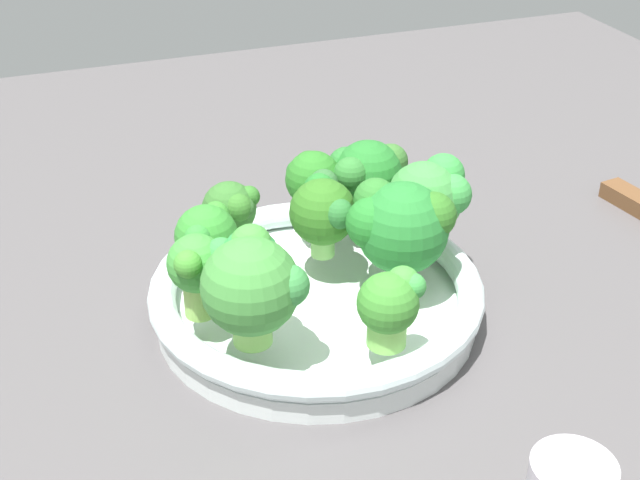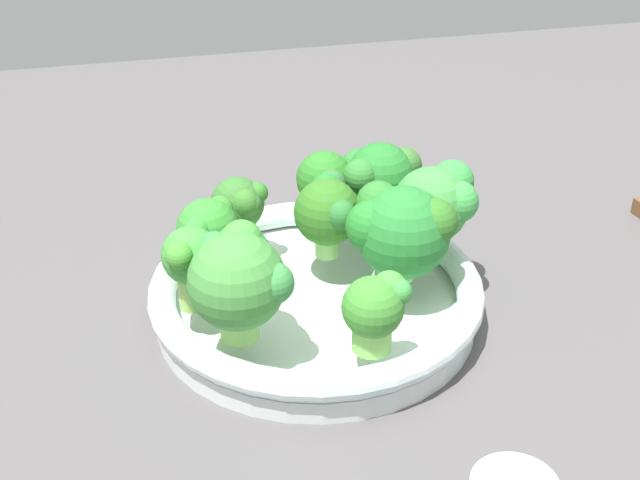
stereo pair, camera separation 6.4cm
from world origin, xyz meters
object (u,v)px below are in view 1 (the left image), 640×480
(broccoli_floret_4, at_px, (399,224))
(broccoli_floret_5, at_px, (366,174))
(broccoli_floret_1, at_px, (391,304))
(broccoli_floret_8, at_px, (200,267))
(broccoli_floret_7, at_px, (253,281))
(broccoli_floret_6, at_px, (207,237))
(bowl, at_px, (320,295))
(broccoli_floret_3, at_px, (312,180))
(broccoli_floret_0, at_px, (430,196))
(broccoli_floret_9, at_px, (232,211))
(broccoli_floret_2, at_px, (324,209))

(broccoli_floret_4, xyz_separation_m, broccoli_floret_5, (-0.08, 0.01, 0.00))
(broccoli_floret_1, bearing_deg, broccoli_floret_8, -123.97)
(broccoli_floret_7, bearing_deg, broccoli_floret_6, -171.96)
(bowl, xyz_separation_m, broccoli_floret_6, (-0.02, -0.08, 0.05))
(broccoli_floret_7, bearing_deg, broccoli_floret_3, 146.58)
(broccoli_floret_7, relative_size, broccoli_floret_8, 1.24)
(broccoli_floret_5, relative_size, broccoli_floret_6, 1.16)
(bowl, height_order, broccoli_floret_0, broccoli_floret_0)
(broccoli_floret_6, height_order, broccoli_floret_7, broccoli_floret_7)
(broccoli_floret_7, relative_size, broccoli_floret_9, 1.44)
(bowl, bearing_deg, broccoli_floret_0, 95.83)
(bowl, distance_m, broccoli_floret_5, 0.11)
(broccoli_floret_4, relative_size, broccoli_floret_7, 1.02)
(broccoli_floret_7, bearing_deg, broccoli_floret_2, 136.92)
(broccoli_floret_2, height_order, broccoli_floret_9, broccoli_floret_2)
(broccoli_floret_3, height_order, broccoli_floret_8, broccoli_floret_3)
(broccoli_floret_1, bearing_deg, broccoli_floret_9, -157.89)
(broccoli_floret_4, xyz_separation_m, broccoli_floret_8, (0.00, -0.15, -0.00))
(broccoli_floret_0, xyz_separation_m, broccoli_floret_1, (0.10, -0.08, -0.01))
(broccoli_floret_3, xyz_separation_m, broccoli_floret_8, (0.09, -0.11, -0.00))
(broccoli_floret_0, distance_m, broccoli_floret_3, 0.10)
(broccoli_floret_3, relative_size, broccoli_floret_5, 0.93)
(broccoli_floret_1, relative_size, broccoli_floret_4, 0.69)
(broccoli_floret_3, xyz_separation_m, broccoli_floret_9, (0.01, -0.07, -0.01))
(broccoli_floret_3, height_order, broccoli_floret_9, broccoli_floret_3)
(broccoli_floret_5, distance_m, broccoli_floret_7, 0.18)
(broccoli_floret_6, bearing_deg, broccoli_floret_5, 107.09)
(broccoli_floret_3, bearing_deg, broccoli_floret_5, 79.12)
(broccoli_floret_8, bearing_deg, broccoli_floret_4, 91.58)
(broccoli_floret_1, relative_size, broccoli_floret_9, 1.02)
(bowl, bearing_deg, broccoli_floret_2, 155.04)
(broccoli_floret_1, height_order, broccoli_floret_2, broccoli_floret_2)
(broccoli_floret_5, relative_size, broccoli_floret_7, 0.91)
(broccoli_floret_3, xyz_separation_m, broccoli_floret_7, (0.13, -0.09, 0.00))
(bowl, distance_m, broccoli_floret_3, 0.10)
(broccoli_floret_7, distance_m, broccoli_floret_9, 0.12)
(broccoli_floret_0, bearing_deg, broccoli_floret_1, -36.95)
(broccoli_floret_2, bearing_deg, broccoli_floret_7, -43.08)
(broccoli_floret_4, relative_size, broccoli_floret_9, 1.46)
(bowl, relative_size, broccoli_floret_1, 4.65)
(broccoli_floret_5, xyz_separation_m, broccoli_floret_6, (0.04, -0.14, -0.01))
(broccoli_floret_2, distance_m, broccoli_floret_4, 0.06)
(broccoli_floret_0, height_order, broccoli_floret_1, broccoli_floret_0)
(broccoli_floret_4, distance_m, broccoli_floret_7, 0.13)
(bowl, height_order, broccoli_floret_6, broccoli_floret_6)
(bowl, distance_m, broccoli_floret_9, 0.09)
(broccoli_floret_0, xyz_separation_m, broccoli_floret_3, (-0.06, -0.07, -0.00))
(bowl, distance_m, broccoli_floret_6, 0.10)
(broccoli_floret_2, xyz_separation_m, broccoli_floret_9, (-0.04, -0.06, -0.01))
(broccoli_floret_6, relative_size, broccoli_floret_9, 1.13)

